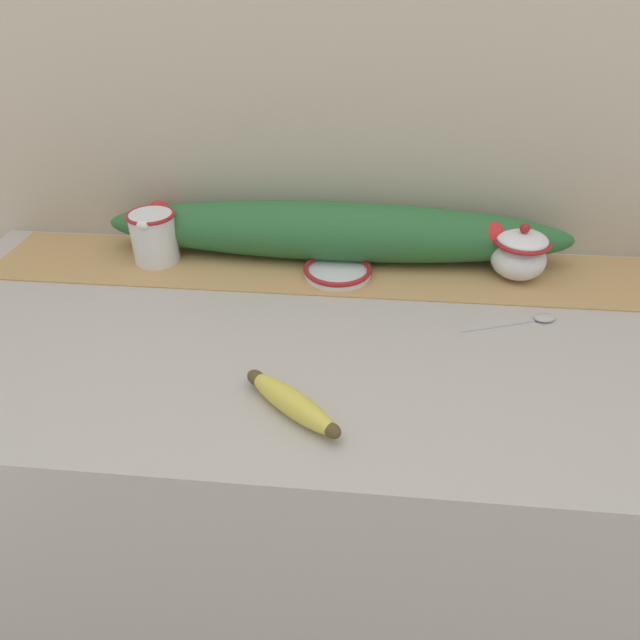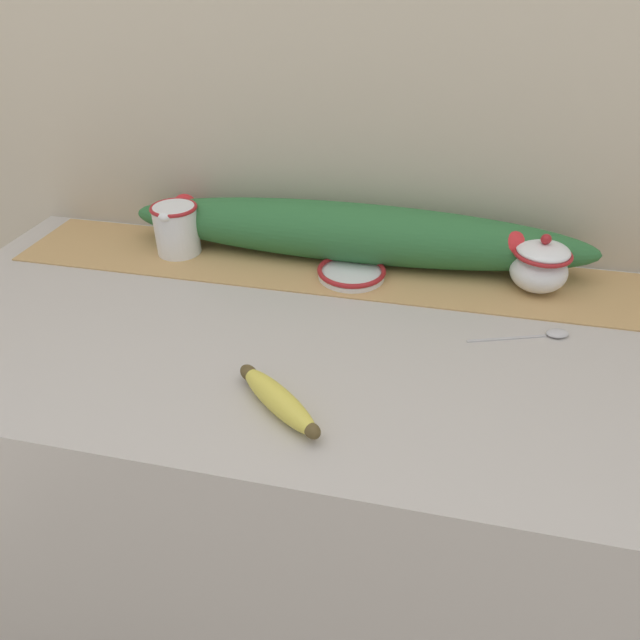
% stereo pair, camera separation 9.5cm
% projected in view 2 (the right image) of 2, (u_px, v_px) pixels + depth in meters
% --- Properties ---
extents(ground_plane, '(12.00, 12.00, 0.00)m').
position_uv_depth(ground_plane, '(324.00, 613.00, 1.51)').
color(ground_plane, '#B2A899').
extents(countertop, '(1.56, 0.70, 0.91)m').
position_uv_depth(countertop, '(325.00, 500.00, 1.26)').
color(countertop, '#B7B2AD').
rests_on(countertop, ground_plane).
extents(back_wall, '(2.36, 0.04, 2.40)m').
position_uv_depth(back_wall, '(365.00, 111.00, 1.15)').
color(back_wall, '#B7AD99').
rests_on(back_wall, ground_plane).
extents(table_runner, '(1.44, 0.22, 0.00)m').
position_uv_depth(table_runner, '(348.00, 270.00, 1.19)').
color(table_runner, tan).
rests_on(table_runner, countertop).
extents(cream_pitcher, '(0.10, 0.12, 0.11)m').
position_uv_depth(cream_pitcher, '(177.00, 227.00, 1.23)').
color(cream_pitcher, white).
rests_on(cream_pitcher, countertop).
extents(sugar_bowl, '(0.11, 0.11, 0.12)m').
position_uv_depth(sugar_bowl, '(540.00, 265.00, 1.10)').
color(sugar_bowl, white).
rests_on(sugar_bowl, countertop).
extents(small_dish, '(0.14, 0.14, 0.02)m').
position_uv_depth(small_dish, '(351.00, 272.00, 1.16)').
color(small_dish, white).
rests_on(small_dish, countertop).
extents(banana, '(0.16, 0.14, 0.04)m').
position_uv_depth(banana, '(278.00, 399.00, 0.83)').
color(banana, '#DBCC4C').
rests_on(banana, countertop).
extents(spoon, '(0.18, 0.08, 0.01)m').
position_uv_depth(spoon, '(550.00, 334.00, 0.99)').
color(spoon, '#B7B7BC').
rests_on(spoon, countertop).
extents(poinsettia_garland, '(0.98, 0.13, 0.12)m').
position_uv_depth(poinsettia_garland, '(354.00, 232.00, 1.20)').
color(poinsettia_garland, '#2D6B38').
rests_on(poinsettia_garland, countertop).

